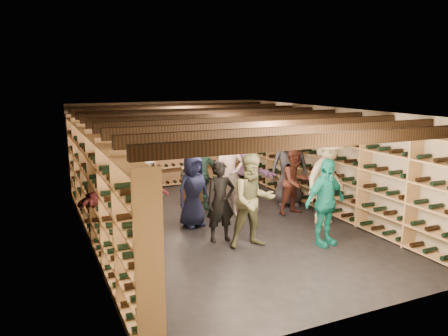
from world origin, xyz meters
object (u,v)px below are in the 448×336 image
object	(u,v)px
person_10	(200,175)
person_5	(123,200)
person_9	(143,186)
person_11	(247,179)
person_6	(193,191)
crate_loose	(191,195)
person_2	(253,201)
person_12	(289,168)
person_8	(295,182)
crate_stack_left	(193,184)
person_3	(326,180)
crate_stack_right	(238,183)
person_4	(325,202)
person_7	(229,176)
person_1	(221,202)
person_0	(118,198)

from	to	relation	value
person_10	person_5	bearing A→B (deg)	-137.56
person_9	person_11	size ratio (longest dim) A/B	0.96
person_5	person_9	size ratio (longest dim) A/B	1.21
person_6	person_10	xyz separation A→B (m)	(0.58, 1.08, 0.06)
crate_loose	person_6	xyz separation A→B (m)	(-0.68, -2.00, 0.67)
crate_loose	person_2	xyz separation A→B (m)	(-0.09, -3.53, 0.78)
person_6	person_12	distance (m)	2.71
crate_loose	person_10	bearing A→B (deg)	-96.28
person_2	person_6	world-z (taller)	person_2
person_8	person_5	bearing A→B (deg)	178.28
crate_stack_left	person_3	bearing A→B (deg)	-55.36
person_10	crate_stack_right	bearing A→B (deg)	31.86
person_3	person_4	world-z (taller)	person_3
crate_stack_right	person_4	xyz separation A→B (m)	(-0.06, -3.78, 0.47)
crate_loose	person_6	size ratio (longest dim) A/B	0.33
person_6	person_10	size ratio (longest dim) A/B	0.93
person_6	person_7	bearing A→B (deg)	2.94
person_6	person_10	distance (m)	1.23
person_3	person_6	world-z (taller)	person_3
crate_stack_left	person_8	world-z (taller)	person_8
crate_loose	person_10	xyz separation A→B (m)	(-0.10, -0.92, 0.73)
person_1	person_3	world-z (taller)	person_3
crate_stack_left	person_2	world-z (taller)	person_2
crate_stack_left	person_12	xyz separation A→B (m)	(1.99, -1.29, 0.50)
person_5	person_10	size ratio (longest dim) A/B	1.09
person_6	crate_stack_right	bearing A→B (deg)	28.47
person_12	crate_stack_right	bearing A→B (deg)	144.05
person_3	person_9	size ratio (longest dim) A/B	1.30
person_2	person_12	distance (m)	2.90
person_0	crate_stack_right	bearing A→B (deg)	39.28
person_4	crate_loose	bearing A→B (deg)	96.21
person_8	person_0	bearing A→B (deg)	170.32
person_6	person_11	bearing A→B (deg)	2.54
crate_stack_right	person_11	size ratio (longest dim) A/B	0.44
person_7	person_12	size ratio (longest dim) A/B	0.99
person_4	person_9	size ratio (longest dim) A/B	1.10
person_0	person_2	xyz separation A→B (m)	(2.15, -1.46, 0.08)
person_5	person_8	distance (m)	3.97
person_9	person_11	distance (m)	2.37
person_12	person_4	bearing A→B (deg)	-84.90
crate_stack_left	crate_stack_right	size ratio (longest dim) A/B	1.25
person_1	person_8	xyz separation A→B (m)	(2.21, 0.86, -0.02)
crate_stack_left	person_0	bearing A→B (deg)	-140.14
crate_stack_right	person_0	bearing A→B (deg)	-151.88
person_2	person_5	xyz separation A→B (m)	(-2.15, 0.91, 0.02)
person_5	crate_loose	bearing A→B (deg)	43.96
crate_loose	person_0	size ratio (longest dim) A/B	0.32
person_3	person_11	bearing A→B (deg)	106.19
person_4	person_8	bearing A→B (deg)	63.28
person_0	person_2	world-z (taller)	person_2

